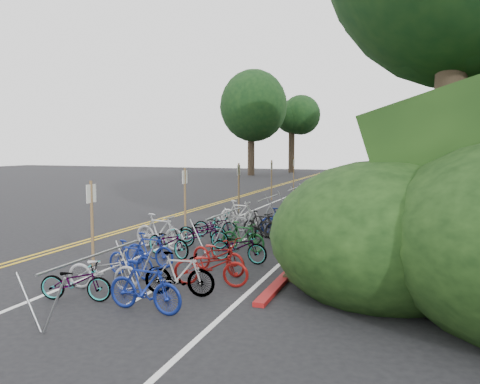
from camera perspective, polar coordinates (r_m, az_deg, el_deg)
The scene contains 10 objects.
ground at distance 14.13m, azimuth -18.03°, elevation -8.15°, with size 120.00×120.00×0.00m, color black.
road_markings at distance 22.58m, azimuth -0.86°, elevation -2.86°, with size 7.47×80.00×0.01m.
red_curb at distance 23.22m, azimuth 12.64°, elevation -2.64°, with size 0.25×28.00×0.10m, color maroon.
tree_cluster at distance 34.03m, azimuth 22.54°, elevation 19.80°, with size 32.88×54.40×19.17m.
bike_rack_front at distance 10.11m, azimuth -17.27°, elevation -8.79°, with size 1.10×3.21×1.08m.
bike_racks_rest at distance 24.57m, azimuth 6.70°, elevation -0.23°, with size 1.14×23.00×1.17m.
signpost_near at distance 13.39m, azimuth -17.61°, elevation -2.97°, with size 0.08×0.40×2.36m.
signposts_rest at distance 26.11m, azimuth 2.07°, elevation 1.40°, with size 0.08×18.40×2.50m.
bike_front at distance 15.28m, azimuth -9.80°, elevation -4.76°, with size 1.89×0.53×1.14m, color #9E9EA3.
bike_valet at distance 14.27m, azimuth -3.50°, elevation -5.82°, with size 3.41×12.11×1.07m.
Camera 1 is at (8.46, -10.84, 3.24)m, focal length 35.00 mm.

